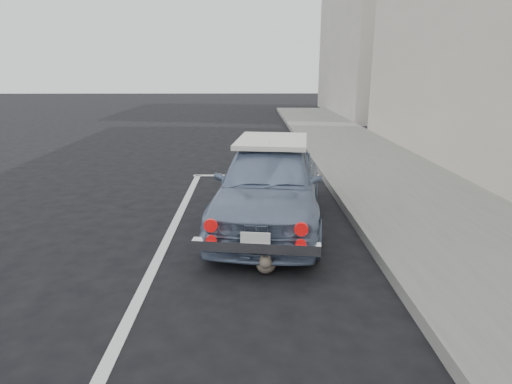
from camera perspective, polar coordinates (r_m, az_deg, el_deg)
The scene contains 7 objects.
ground at distance 3.58m, azimuth -5.15°, elevation -23.60°, with size 80.00×80.00×0.00m, color black.
sidewalk at distance 6.00m, azimuth 28.90°, elevation -7.60°, with size 2.80×40.00×0.15m, color slate.
building_far at distance 23.61m, azimuth 15.03°, elevation 19.74°, with size 3.50×10.00×8.00m, color #B3ADA3.
pline_front at distance 9.52m, azimuth 0.67°, elevation 2.24°, with size 3.00×0.12×0.01m, color silver.
pline_side at distance 6.29m, azimuth -11.41°, elevation -5.49°, with size 0.12×7.00×0.01m, color silver.
retro_coupe at distance 6.43m, azimuth 1.85°, elevation 1.34°, with size 1.98×3.92×1.28m.
cat at distance 5.02m, azimuth 1.33°, elevation -9.24°, with size 0.27×0.55×0.29m.
Camera 1 is at (0.25, -2.74, 2.28)m, focal length 30.00 mm.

